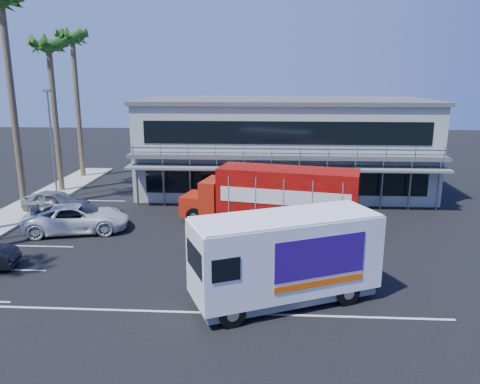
{
  "coord_description": "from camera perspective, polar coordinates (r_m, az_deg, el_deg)",
  "views": [
    {
      "loc": [
        1.72,
        -22.57,
        9.05
      ],
      "look_at": [
        0.14,
        4.48,
        2.3
      ],
      "focal_mm": 35.0,
      "sensor_mm": 36.0,
      "label": 1
    }
  ],
  "objects": [
    {
      "name": "white_van",
      "position": [
        19.09,
        5.53,
        -7.89
      ],
      "size": [
        7.95,
        5.42,
        3.69
      ],
      "rotation": [
        0.0,
        0.0,
        0.42
      ],
      "color": "white",
      "rests_on": "ground"
    },
    {
      "name": "curb_strip",
      "position": [
        34.3,
        -26.0,
        -2.63
      ],
      "size": [
        3.0,
        32.0,
        0.16
      ],
      "primitive_type": "cube",
      "color": "#A5A399",
      "rests_on": "ground"
    },
    {
      "name": "light_pole_far",
      "position": [
        37.43,
        -21.98,
        6.0
      ],
      "size": [
        0.5,
        0.25,
        8.09
      ],
      "color": "gray",
      "rests_on": "ground"
    },
    {
      "name": "palm_f",
      "position": [
        44.45,
        -19.72,
        16.33
      ],
      "size": [
        2.8,
        2.8,
        13.25
      ],
      "color": "brown",
      "rests_on": "ground"
    },
    {
      "name": "parked_car_d",
      "position": [
        30.0,
        -18.78,
        -2.75
      ],
      "size": [
        5.92,
        4.17,
        1.59
      ],
      "primitive_type": "imported",
      "rotation": [
        0.0,
        0.0,
        1.97
      ],
      "color": "#2B303A",
      "rests_on": "ground"
    },
    {
      "name": "parked_car_e",
      "position": [
        34.02,
        -21.48,
        -1.1
      ],
      "size": [
        4.72,
        2.47,
        1.53
      ],
      "primitive_type": "imported",
      "rotation": [
        0.0,
        0.0,
        1.42
      ],
      "color": "slate",
      "rests_on": "ground"
    },
    {
      "name": "palm_e",
      "position": [
        39.21,
        -22.23,
        15.22
      ],
      "size": [
        2.8,
        2.8,
        12.25
      ],
      "color": "brown",
      "rests_on": "ground"
    },
    {
      "name": "ground",
      "position": [
        24.38,
        -0.94,
        -7.81
      ],
      "size": [
        120.0,
        120.0,
        0.0
      ],
      "primitive_type": "plane",
      "color": "black",
      "rests_on": "ground"
    },
    {
      "name": "red_truck",
      "position": [
        28.62,
        4.35,
        -0.3
      ],
      "size": [
        11.12,
        4.78,
        3.65
      ],
      "rotation": [
        0.0,
        0.0,
        -0.22
      ],
      "color": "#B4210E",
      "rests_on": "ground"
    },
    {
      "name": "building",
      "position": [
        37.92,
        5.28,
        5.75
      ],
      "size": [
        22.4,
        12.0,
        7.3
      ],
      "color": "#A6AA9C",
      "rests_on": "ground"
    },
    {
      "name": "parked_car_c",
      "position": [
        29.44,
        -19.24,
        -3.03
      ],
      "size": [
        6.46,
        4.03,
        1.66
      ],
      "primitive_type": "imported",
      "rotation": [
        0.0,
        0.0,
        1.8
      ],
      "color": "silver",
      "rests_on": "ground"
    },
    {
      "name": "palm_d",
      "position": [
        35.14,
        -26.98,
        18.68
      ],
      "size": [
        2.8,
        2.8,
        14.75
      ],
      "color": "brown",
      "rests_on": "ground"
    }
  ]
}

